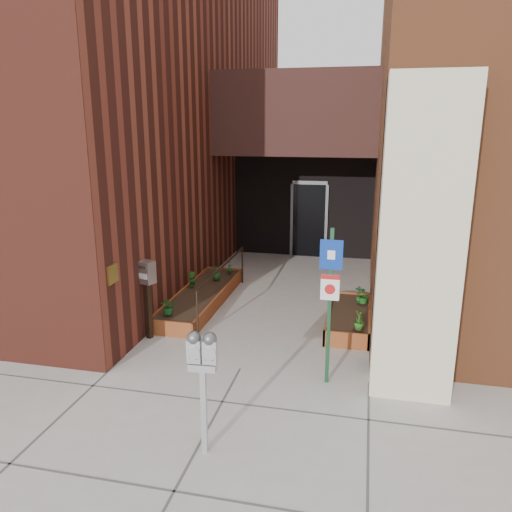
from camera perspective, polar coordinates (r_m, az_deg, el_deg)
The scene contains 15 objects.
ground at distance 8.11m, azimuth -1.84°, elevation -12.76°, with size 80.00×80.00×0.00m, color #9E9991.
architecture at distance 14.05m, azimuth 4.71°, elevation 19.80°, with size 20.00×14.60×10.00m.
planter_left at distance 10.85m, azimuth -6.22°, elevation -4.76°, with size 0.90×3.60×0.30m.
planter_right at distance 9.85m, azimuth 10.56°, elevation -7.02°, with size 0.80×2.20×0.30m.
handrail at distance 10.47m, azimuth -3.81°, elevation -1.91°, with size 0.04×3.34×0.90m.
parking_meter at distance 5.77m, azimuth -6.15°, elevation -11.75°, with size 0.35×0.17×1.53m.
sign_post at distance 7.23m, azimuth 8.45°, elevation -3.93°, with size 0.32×0.08×2.36m.
payment_dropbox at distance 9.02m, azimuth -12.38°, elevation -3.03°, with size 0.34×0.29×1.45m.
shrub_left_a at distance 9.52m, azimuth -9.94°, elevation -5.62°, with size 0.30×0.30×0.33m, color #195A20.
shrub_left_b at distance 11.05m, azimuth -7.36°, elevation -2.64°, with size 0.18×0.18×0.32m, color #1D5919.
shrub_left_c at distance 11.47m, azimuth -4.56°, elevation -1.84°, with size 0.19×0.19×0.34m, color #185519.
shrub_left_d at distance 11.94m, azimuth -3.06°, elevation -1.04°, with size 0.20×0.20×0.38m, color #29611B.
shrub_right_a at distance 8.89m, azimuth 11.70°, elevation -7.21°, with size 0.19×0.19×0.34m, color #2A5C1A.
shrub_right_b at distance 10.17m, azimuth 11.73°, elevation -4.31°, with size 0.18×0.18×0.35m, color #1C6321.
shrub_right_c at distance 10.14m, azimuth 12.17°, elevation -4.46°, with size 0.29×0.29×0.33m, color #1B5C1A.
Camera 1 is at (1.83, -6.95, 3.76)m, focal length 35.00 mm.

